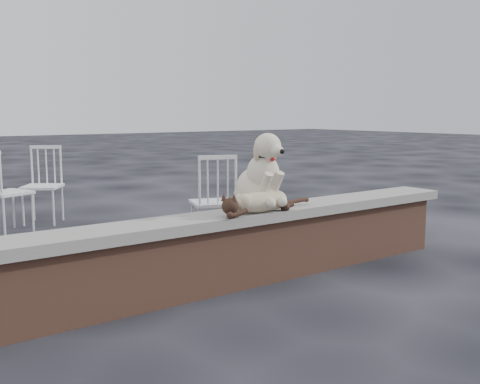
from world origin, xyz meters
TOP-DOWN VIEW (x-y plane):
  - ground at (0.00, 0.00)m, footprint 60.00×60.00m
  - brick_wall at (0.00, 0.00)m, footprint 6.00×0.30m
  - capstone at (0.00, 0.00)m, footprint 6.20×0.40m
  - dog at (1.02, 0.04)m, footprint 0.42×0.55m
  - cat at (0.94, -0.11)m, footprint 1.12×0.30m
  - chair_c at (1.34, 1.15)m, footprint 0.72×0.72m
  - chair_e at (-0.14, 3.09)m, footprint 0.72×0.72m
  - chair_d at (0.34, 3.40)m, footprint 0.78×0.78m

SIDE VIEW (x-z plane):
  - ground at x=0.00m, z-range 0.00..0.00m
  - brick_wall at x=0.00m, z-range 0.00..0.50m
  - chair_c at x=1.34m, z-range 0.00..0.94m
  - chair_e at x=-0.14m, z-range 0.00..0.94m
  - chair_d at x=0.34m, z-range 0.00..0.94m
  - capstone at x=0.00m, z-range 0.50..0.58m
  - cat at x=0.94m, z-range 0.58..0.77m
  - dog at x=1.02m, z-range 0.58..1.20m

